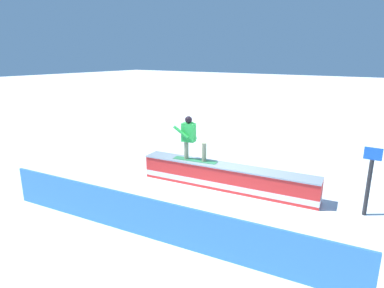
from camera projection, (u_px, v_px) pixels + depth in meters
ground_plane at (226, 188)px, 9.83m from camera, size 120.00×120.00×0.00m
grind_box at (226, 178)px, 9.74m from camera, size 5.42×1.24×0.73m
snowboarder at (190, 137)px, 9.97m from camera, size 1.44×0.57×1.37m
safety_fence at (152, 219)px, 7.01m from camera, size 8.47×1.02×0.94m
trail_marker at (369, 180)px, 7.96m from camera, size 0.40×0.10×1.76m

